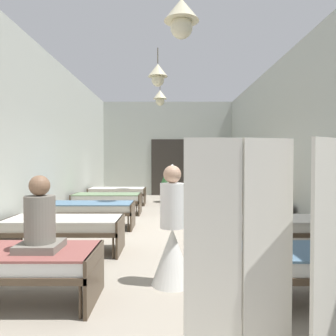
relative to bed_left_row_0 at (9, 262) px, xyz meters
name	(u,v)px	position (x,y,z in m)	size (l,w,h in m)	color
ground_plane	(168,230)	(1.71, 3.80, -0.49)	(6.11, 14.14, 0.10)	#9E9384
room_shell	(168,141)	(1.71, 5.06, 1.57)	(5.91, 13.74, 4.01)	#B2B7AD
bed_left_row_0	(9,262)	(0.00, 0.00, 0.00)	(1.90, 0.84, 0.57)	#473828
bed_right_row_0	(326,262)	(3.41, 0.00, 0.00)	(1.90, 0.84, 0.57)	#473828
bed_left_row_1	(65,226)	(0.00, 1.90, 0.00)	(1.90, 0.84, 0.57)	#473828
bed_right_row_1	(271,226)	(3.41, 1.90, 0.00)	(1.90, 0.84, 0.57)	#473828
bed_left_row_2	(92,209)	(0.00, 3.80, 0.00)	(1.90, 0.84, 0.57)	#473828
bed_right_row_2	(244,209)	(3.41, 3.80, 0.00)	(1.90, 0.84, 0.57)	#473828
bed_left_row_3	(108,198)	(0.00, 5.70, 0.00)	(1.90, 0.84, 0.57)	#473828
bed_right_row_3	(229,198)	(3.41, 5.70, 0.00)	(1.90, 0.84, 0.57)	#473828
bed_left_row_4	(118,192)	(0.00, 7.60, 0.00)	(1.90, 0.84, 0.57)	#473828
bed_right_row_4	(218,192)	(3.41, 7.60, 0.00)	(1.90, 0.84, 0.57)	#473828
nurse_near_aisle	(173,242)	(1.77, 0.51, 0.09)	(0.52, 0.52, 1.49)	white
patient_seated_primary	(40,222)	(0.35, -0.01, 0.43)	(0.44, 0.44, 0.80)	slate
potted_plant	(169,180)	(1.73, 8.28, 0.36)	(0.62, 0.62, 1.31)	brown
privacy_screen	(270,254)	(2.46, -1.11, 0.41)	(1.23, 0.27, 1.70)	silver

